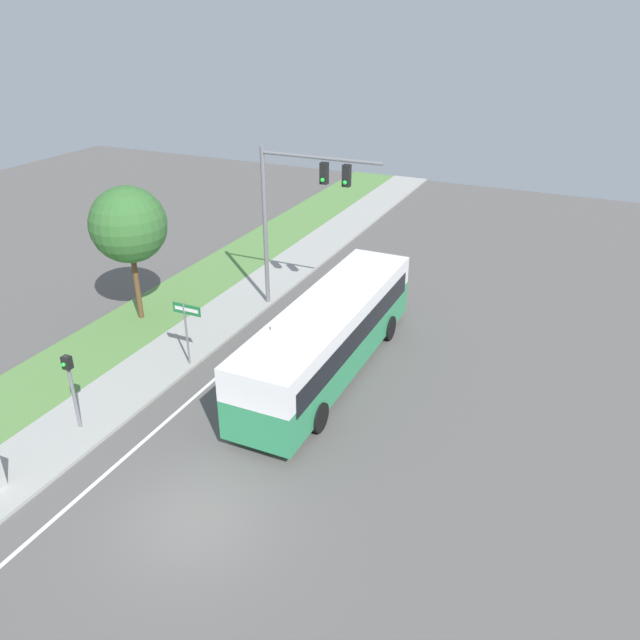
{
  "coord_description": "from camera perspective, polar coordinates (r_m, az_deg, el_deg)",
  "views": [
    {
      "loc": [
        8.64,
        -10.38,
        12.81
      ],
      "look_at": [
        -0.66,
        9.81,
        1.65
      ],
      "focal_mm": 35.0,
      "sensor_mm": 36.0,
      "label": 1
    }
  ],
  "objects": [
    {
      "name": "street_sign",
      "position": [
        24.55,
        -12.09,
        -0.26
      ],
      "size": [
        1.25,
        0.08,
        2.79
      ],
      "color": "slate",
      "rests_on": "ground_plane"
    },
    {
      "name": "sidewalk",
      "position": [
        22.14,
        -24.89,
        -11.41
      ],
      "size": [
        2.8,
        80.0,
        0.12
      ],
      "color": "#9E9E99",
      "rests_on": "ground_plane"
    },
    {
      "name": "signal_gantry",
      "position": [
        27.71,
        -2.32,
        10.78
      ],
      "size": [
        5.63,
        0.41,
        7.48
      ],
      "color": "slate",
      "rests_on": "ground_plane"
    },
    {
      "name": "roadside_tree",
      "position": [
        28.16,
        -17.12,
        8.31
      ],
      "size": [
        3.3,
        3.3,
        6.07
      ],
      "color": "brown",
      "rests_on": "grass_verge"
    },
    {
      "name": "pedestrian_signal",
      "position": [
        21.93,
        -21.84,
        -5.15
      ],
      "size": [
        0.28,
        0.34,
        2.85
      ],
      "color": "slate",
      "rests_on": "ground_plane"
    },
    {
      "name": "ground_plane",
      "position": [
        18.61,
        -11.38,
        -17.51
      ],
      "size": [
        80.0,
        80.0,
        0.0
      ],
      "primitive_type": "plane",
      "color": "#565451"
    },
    {
      "name": "lane_divider_near",
      "position": [
        20.53,
        -19.87,
        -13.87
      ],
      "size": [
        0.14,
        30.0,
        0.01
      ],
      "color": "silver",
      "rests_on": "ground_plane"
    },
    {
      "name": "bus",
      "position": [
        23.68,
        0.85,
        -1.11
      ],
      "size": [
        2.71,
        11.59,
        3.25
      ],
      "color": "#2D8956",
      "rests_on": "ground_plane"
    }
  ]
}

